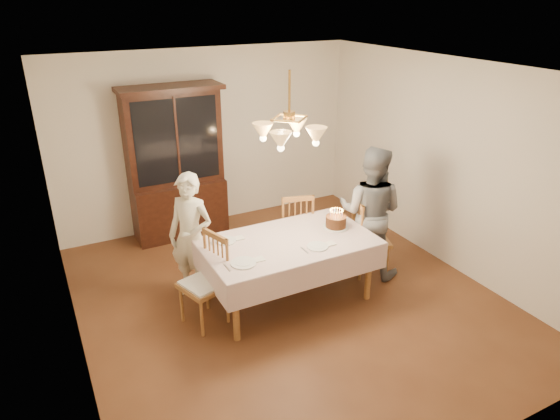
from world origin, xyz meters
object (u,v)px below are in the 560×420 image
birthday_cake (336,222)px  chair_far_side (294,231)px  dining_table (288,246)px  elderly_woman (191,237)px  china_hutch (176,166)px

birthday_cake → chair_far_side: bearing=103.3°
dining_table → birthday_cake: birthday_cake is taller
dining_table → chair_far_side: size_ratio=1.90×
dining_table → elderly_woman: size_ratio=1.27×
china_hutch → elderly_woman: (-0.34, -1.66, -0.29)m
china_hutch → elderly_woman: china_hutch is taller
chair_far_side → elderly_woman: size_ratio=0.67×
chair_far_side → elderly_woman: elderly_woman is taller
china_hutch → elderly_woman: bearing=-101.7°
dining_table → elderly_woman: 1.10m
elderly_woman → birthday_cake: elderly_woman is taller
dining_table → birthday_cake: bearing=3.4°
china_hutch → birthday_cake: china_hutch is taller
chair_far_side → birthday_cake: (0.16, -0.69, 0.38)m
dining_table → birthday_cake: size_ratio=6.33×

